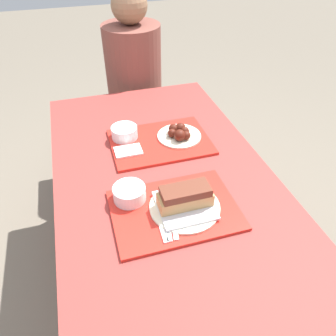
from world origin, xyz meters
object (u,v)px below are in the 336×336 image
object	(u,v)px
brisket_sandwich_plate	(185,201)
person_seated_across	(133,66)
tray_far	(160,142)
wings_plate_far	(179,133)
tray_near	(175,210)
bowl_coleslaw_far	(124,132)
bowl_coleslaw_near	(129,193)

from	to	relation	value
brisket_sandwich_plate	person_seated_across	world-z (taller)	person_seated_across
tray_far	wings_plate_far	size ratio (longest dim) A/B	2.20
tray_near	brisket_sandwich_plate	world-z (taller)	brisket_sandwich_plate
tray_far	person_seated_across	xyz separation A→B (m)	(0.04, 0.75, 0.04)
bowl_coleslaw_far	tray_far	bearing A→B (deg)	-26.12
tray_far	tray_near	bearing A→B (deg)	-98.61
bowl_coleslaw_far	wings_plate_far	xyz separation A→B (m)	(0.23, -0.07, -0.01)
tray_near	bowl_coleslaw_far	world-z (taller)	bowl_coleslaw_far
brisket_sandwich_plate	wings_plate_far	distance (m)	0.42
tray_far	bowl_coleslaw_near	xyz separation A→B (m)	(-0.20, -0.31, 0.03)
bowl_coleslaw_near	tray_far	bearing A→B (deg)	57.87
brisket_sandwich_plate	wings_plate_far	world-z (taller)	brisket_sandwich_plate
tray_near	brisket_sandwich_plate	distance (m)	0.05
tray_near	wings_plate_far	size ratio (longest dim) A/B	2.20
wings_plate_far	person_seated_across	bearing A→B (deg)	93.44
bowl_coleslaw_far	wings_plate_far	distance (m)	0.24
brisket_sandwich_plate	wings_plate_far	xyz separation A→B (m)	(0.11, 0.41, -0.01)
tray_far	bowl_coleslaw_near	size ratio (longest dim) A/B	3.74
tray_near	wings_plate_far	world-z (taller)	wings_plate_far
tray_far	person_seated_across	world-z (taller)	person_seated_across
tray_near	bowl_coleslaw_near	world-z (taller)	bowl_coleslaw_near
tray_near	tray_far	size ratio (longest dim) A/B	1.00
bowl_coleslaw_near	brisket_sandwich_plate	world-z (taller)	brisket_sandwich_plate
tray_far	wings_plate_far	bearing A→B (deg)	1.09
person_seated_across	tray_far	bearing A→B (deg)	-93.19
bowl_coleslaw_near	brisket_sandwich_plate	bearing A→B (deg)	-29.23
tray_far	brisket_sandwich_plate	xyz separation A→B (m)	(-0.03, -0.41, 0.04)
tray_near	bowl_coleslaw_far	bearing A→B (deg)	99.70
bowl_coleslaw_near	tray_near	bearing A→B (deg)	-33.63
bowl_coleslaw_near	brisket_sandwich_plate	xyz separation A→B (m)	(0.17, -0.09, 0.00)
tray_far	person_seated_across	distance (m)	0.75
tray_near	bowl_coleslaw_far	xyz separation A→B (m)	(-0.08, 0.47, 0.03)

